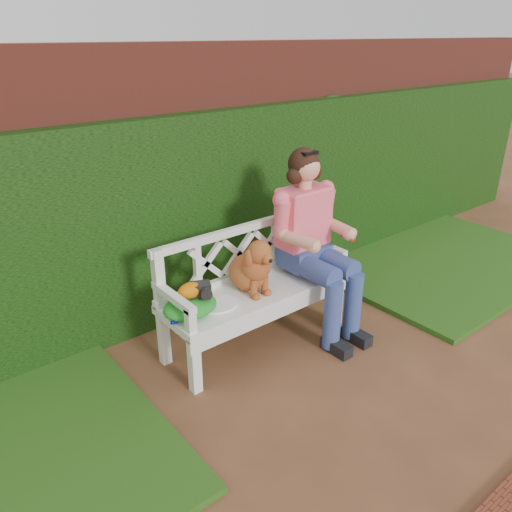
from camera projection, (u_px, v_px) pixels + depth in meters
ground at (350, 398)px, 3.38m from camera, size 60.00×60.00×0.00m
brick_wall at (192, 181)px, 4.28m from camera, size 10.00×0.30×2.20m
ivy_hedge at (208, 215)px, 4.22m from camera, size 10.00×0.18×1.70m
grass_right at (436, 259)px, 5.38m from camera, size 2.60×2.00×0.05m
garden_bench at (256, 315)px, 3.90m from camera, size 1.63×0.75×0.48m
seated_woman at (307, 241)px, 3.97m from camera, size 0.85×0.99×1.49m
dog at (250, 264)px, 3.68m from camera, size 0.38×0.46×0.44m
tennis_racket at (216, 306)px, 3.53m from camera, size 0.59×0.31×0.03m
green_bag at (190, 306)px, 3.42m from camera, size 0.46×0.41×0.13m
camera_item at (201, 289)px, 3.41m from camera, size 0.17×0.15×0.09m
baseball_glove at (190, 290)px, 3.37m from camera, size 0.20×0.16×0.11m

